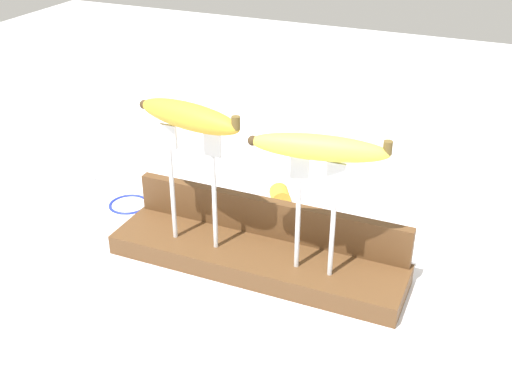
# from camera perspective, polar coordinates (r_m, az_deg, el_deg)

# --- Properties ---
(ground_plane) EXTENTS (3.00, 3.00, 0.00)m
(ground_plane) POSITION_cam_1_polar(r_m,az_deg,el_deg) (0.98, 0.00, -6.76)
(ground_plane) COLOR silver
(wooden_board) EXTENTS (0.46, 0.12, 0.03)m
(wooden_board) POSITION_cam_1_polar(r_m,az_deg,el_deg) (0.97, 0.00, -6.00)
(wooden_board) COLOR brown
(wooden_board) RESTS_ON ground
(board_backstop) EXTENTS (0.45, 0.02, 0.06)m
(board_backstop) POSITION_cam_1_polar(r_m,az_deg,el_deg) (0.99, 1.14, -2.29)
(board_backstop) COLOR brown
(board_backstop) RESTS_ON wooden_board
(fork_stand_left) EXTENTS (0.10, 0.01, 0.19)m
(fork_stand_left) POSITION_cam_1_polar(r_m,az_deg,el_deg) (0.93, -5.75, 1.38)
(fork_stand_left) COLOR silver
(fork_stand_left) RESTS_ON wooden_board
(fork_stand_right) EXTENTS (0.08, 0.01, 0.18)m
(fork_stand_right) POSITION_cam_1_polar(r_m,az_deg,el_deg) (0.87, 5.40, -1.27)
(fork_stand_right) COLOR silver
(fork_stand_right) RESTS_ON wooden_board
(banana_raised_left) EXTENTS (0.18, 0.08, 0.04)m
(banana_raised_left) POSITION_cam_1_polar(r_m,az_deg,el_deg) (0.90, -6.04, 6.78)
(banana_raised_left) COLOR gold
(banana_raised_left) RESTS_ON fork_stand_left
(banana_raised_right) EXTENTS (0.19, 0.07, 0.04)m
(banana_raised_right) POSITION_cam_1_polar(r_m,az_deg,el_deg) (0.83, 5.67, 4.00)
(banana_raised_right) COLOR #DBD147
(banana_raised_right) RESTS_ON fork_stand_right
(fork_fallen_near) EXTENTS (0.08, 0.16, 0.01)m
(fork_fallen_near) POSITION_cam_1_polar(r_m,az_deg,el_deg) (1.26, -16.69, 0.53)
(fork_fallen_near) COLOR silver
(fork_fallen_near) RESTS_ON ground
(banana_chunk_near) EXTENTS (0.05, 0.05, 0.03)m
(banana_chunk_near) POSITION_cam_1_polar(r_m,az_deg,el_deg) (1.14, 2.16, -0.34)
(banana_chunk_near) COLOR gold
(banana_chunk_near) RESTS_ON ground
(wire_coil) EXTENTS (0.07, 0.07, 0.01)m
(wire_coil) POSITION_cam_1_polar(r_m,az_deg,el_deg) (1.17, -11.34, -1.01)
(wire_coil) COLOR #1E2DA5
(wire_coil) RESTS_ON ground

